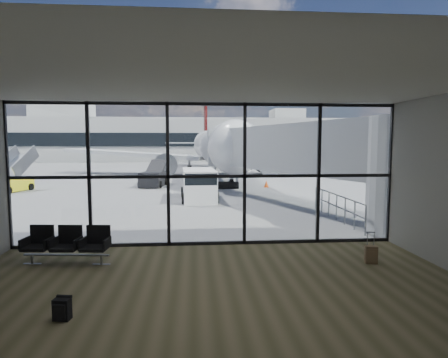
{
  "coord_description": "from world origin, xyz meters",
  "views": [
    {
      "loc": [
        -0.39,
        -11.7,
        3.21
      ],
      "look_at": [
        0.79,
        3.0,
        1.83
      ],
      "focal_mm": 30.0,
      "sensor_mm": 36.0,
      "label": 1
    }
  ],
  "objects": [
    {
      "name": "airliner",
      "position": [
        1.88,
        29.54,
        2.93
      ],
      "size": [
        32.27,
        37.36,
        9.62
      ],
      "rotation": [
        0.0,
        0.0,
        0.03
      ],
      "color": "silver",
      "rests_on": "ground"
    },
    {
      "name": "tree_1",
      "position": [
        -39.0,
        72.0,
        5.25
      ],
      "size": [
        5.61,
        5.61,
        8.07
      ],
      "color": "#382619",
      "rests_on": "ground"
    },
    {
      "name": "tree_5",
      "position": [
        -15.0,
        72.0,
        5.88
      ],
      "size": [
        6.27,
        6.27,
        9.03
      ],
      "color": "#382619",
      "rests_on": "ground"
    },
    {
      "name": "mobile_stairs",
      "position": [
        -12.91,
        14.63,
        0.6
      ],
      "size": [
        2.49,
        3.82,
        2.48
      ],
      "rotation": [
        0.0,
        0.0,
        -0.25
      ],
      "color": "yellow",
      "rests_on": "ground"
    },
    {
      "name": "tree_4",
      "position": [
        -21.0,
        72.0,
        5.25
      ],
      "size": [
        5.61,
        5.61,
        8.07
      ],
      "color": "#382619",
      "rests_on": "ground"
    },
    {
      "name": "belt_loader",
      "position": [
        -3.5,
        17.03,
        0.65
      ],
      "size": [
        1.99,
        4.36,
        1.95
      ],
      "rotation": [
        0.0,
        0.0,
        -0.11
      ],
      "color": "black",
      "rests_on": "ground"
    },
    {
      "name": "suitcase",
      "position": [
        4.34,
        -2.24,
        0.26
      ],
      "size": [
        0.35,
        0.28,
        0.85
      ],
      "rotation": [
        0.0,
        0.0,
        -0.2
      ],
      "color": "brown",
      "rests_on": "ground"
    },
    {
      "name": "lounge_shell",
      "position": [
        0.0,
        -4.8,
        2.65
      ],
      "size": [
        12.02,
        8.01,
        4.51
      ],
      "color": "brown",
      "rests_on": "ground"
    },
    {
      "name": "ground",
      "position": [
        0.0,
        40.0,
        0.0
      ],
      "size": [
        220.0,
        220.0,
        0.0
      ],
      "primitive_type": "plane",
      "color": "slate",
      "rests_on": "ground"
    },
    {
      "name": "backpack",
      "position": [
        -2.81,
        -4.93,
        0.21
      ],
      "size": [
        0.32,
        0.31,
        0.44
      ],
      "rotation": [
        0.0,
        0.0,
        -0.17
      ],
      "color": "black",
      "rests_on": "ground"
    },
    {
      "name": "tree_2",
      "position": [
        -33.0,
        72.0,
        5.88
      ],
      "size": [
        6.27,
        6.27,
        9.03
      ],
      "color": "#382619",
      "rests_on": "ground"
    },
    {
      "name": "service_van",
      "position": [
        -0.13,
        9.59,
        0.91
      ],
      "size": [
        2.15,
        4.16,
        1.78
      ],
      "rotation": [
        0.0,
        0.0,
        0.05
      ],
      "color": "white",
      "rests_on": "ground"
    },
    {
      "name": "glass_curtain_wall",
      "position": [
        0.0,
        0.0,
        2.25
      ],
      "size": [
        12.1,
        0.12,
        4.5
      ],
      "color": "white",
      "rests_on": "ground"
    },
    {
      "name": "far_terminal",
      "position": [
        -0.59,
        61.97,
        4.21
      ],
      "size": [
        80.0,
        12.2,
        11.0
      ],
      "color": "silver",
      "rests_on": "ground"
    },
    {
      "name": "traffic_cone_b",
      "position": [
        0.7,
        11.2,
        0.29
      ],
      "size": [
        0.43,
        0.43,
        0.62
      ],
      "color": "orange",
      "rests_on": "ground"
    },
    {
      "name": "traffic_cone_a",
      "position": [
        0.49,
        9.85,
        0.25
      ],
      "size": [
        0.37,
        0.37,
        0.53
      ],
      "color": "#E14A0B",
      "rests_on": "ground"
    },
    {
      "name": "jet_bridge",
      "position": [
        4.9,
        7.07,
        2.76
      ],
      "size": [
        8.0,
        16.5,
        4.33
      ],
      "color": "#A6A9AC",
      "rests_on": "ground"
    },
    {
      "name": "traffic_cone_c",
      "position": [
        4.97,
        15.71,
        0.24
      ],
      "size": [
        0.36,
        0.36,
        0.51
      ],
      "color": "#EF4D0C",
      "rests_on": "ground"
    },
    {
      "name": "apron_railing",
      "position": [
        5.6,
        3.5,
        0.72
      ],
      "size": [
        0.06,
        5.46,
        1.11
      ],
      "color": "gray",
      "rests_on": "ground"
    },
    {
      "name": "seating_row",
      "position": [
        -3.8,
        -1.52,
        0.56
      ],
      "size": [
        2.28,
        0.85,
        1.01
      ],
      "rotation": [
        0.0,
        0.0,
        -0.1
      ],
      "color": "gray",
      "rests_on": "ground"
    },
    {
      "name": "tree_3",
      "position": [
        -27.0,
        72.0,
        4.63
      ],
      "size": [
        4.95,
        4.95,
        7.12
      ],
      "color": "#382619",
      "rests_on": "ground"
    }
  ]
}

